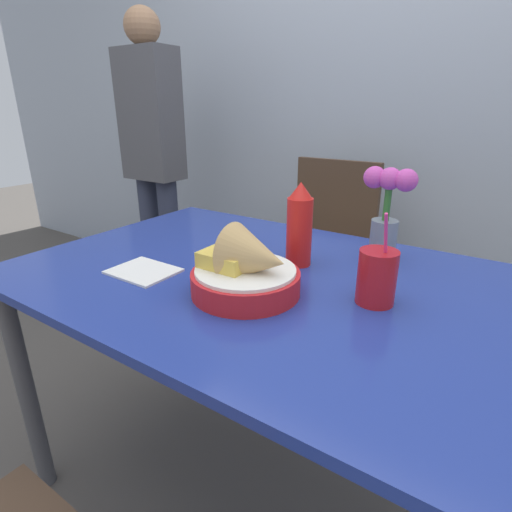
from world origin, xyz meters
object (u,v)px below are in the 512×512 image
chair_far_window (326,246)px  flower_vase (387,209)px  food_basket (249,271)px  person_standing (153,151)px  drink_cup (376,279)px  ketchup_bottle (299,226)px

chair_far_window → flower_vase: bearing=-53.8°
food_basket → person_standing: (-1.22, 0.85, 0.12)m
chair_far_window → food_basket: 1.02m
flower_vase → person_standing: 1.48m
drink_cup → flower_vase: flower_vase is taller
person_standing → drink_cup: bearing=-26.5°
drink_cup → flower_vase: 0.30m
food_basket → person_standing: 1.50m
chair_far_window → flower_vase: 0.78m
chair_far_window → drink_cup: (0.48, -0.84, 0.26)m
drink_cup → chair_far_window: bearing=119.8°
ketchup_bottle → food_basket: bearing=-91.4°
food_basket → chair_far_window: bearing=103.4°
food_basket → flower_vase: (0.18, 0.40, 0.09)m
food_basket → ketchup_bottle: (0.01, 0.23, 0.05)m
chair_far_window → ketchup_bottle: (0.23, -0.73, 0.31)m
food_basket → drink_cup: bearing=24.6°
chair_far_window → food_basket: size_ratio=3.70×
flower_vase → ketchup_bottle: bearing=-136.6°
chair_far_window → flower_vase: (0.41, -0.56, 0.35)m
ketchup_bottle → flower_vase: 0.25m
drink_cup → person_standing: 1.66m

